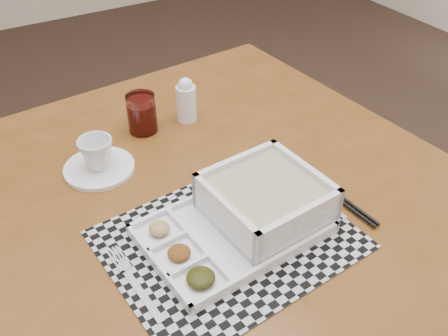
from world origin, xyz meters
The scene contains 11 objects.
floor centered at (0.00, 0.00, 0.00)m, with size 5.00×5.00×0.00m, color #312218.
dining_table centered at (-0.41, -0.79, 0.73)m, with size 1.17×1.17×0.81m.
placemat centered at (-0.42, -0.91, 0.82)m, with size 0.42×0.34×0.00m, color #AEAEB6.
serving_tray centered at (-0.35, -0.90, 0.85)m, with size 0.35×0.24×0.09m.
fork centered at (-0.60, -0.91, 0.82)m, with size 0.03×0.19×0.00m.
spoon centered at (-0.21, -0.84, 0.82)m, with size 0.04×0.18×0.01m.
chopsticks centered at (-0.17, -0.90, 0.82)m, with size 0.04×0.24×0.01m.
saucer centered at (-0.55, -0.59, 0.82)m, with size 0.15×0.15×0.01m, color white.
cup centered at (-0.55, -0.59, 0.86)m, with size 0.07×0.07×0.07m, color white.
juice_glass centered at (-0.40, -0.50, 0.86)m, with size 0.07×0.07×0.09m.
creamer_bottle centered at (-0.29, -0.50, 0.87)m, with size 0.05×0.05×0.11m.
Camera 1 is at (-0.75, -1.45, 1.47)m, focal length 40.00 mm.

